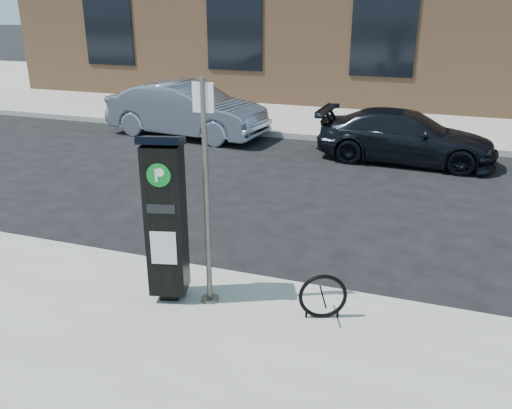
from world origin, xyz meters
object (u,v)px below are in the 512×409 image
at_px(parking_kiosk, 166,217).
at_px(bike_rack, 323,297).
at_px(sign_pole, 207,198).
at_px(car_silver, 187,110).
at_px(car_dark, 406,137).

relative_size(parking_kiosk, bike_rack, 3.71).
relative_size(sign_pole, car_silver, 0.60).
xyz_separation_m(parking_kiosk, sign_pole, (0.49, 0.09, 0.27)).
height_order(sign_pole, car_dark, sign_pole).
bearing_deg(bike_rack, sign_pole, 162.35).
bearing_deg(car_dark, car_silver, 86.78).
distance_m(parking_kiosk, bike_rack, 2.03).
xyz_separation_m(car_silver, car_dark, (5.92, -0.57, -0.14)).
distance_m(sign_pole, bike_rack, 1.74).
bearing_deg(parking_kiosk, sign_pole, -4.03).
height_order(bike_rack, car_silver, car_silver).
bearing_deg(bike_rack, car_dark, 67.16).
distance_m(parking_kiosk, car_silver, 9.02).
xyz_separation_m(bike_rack, car_silver, (-5.65, 8.01, 0.31)).
bearing_deg(car_silver, sign_pole, -145.99).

